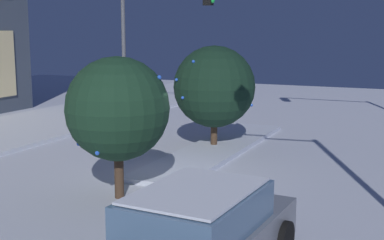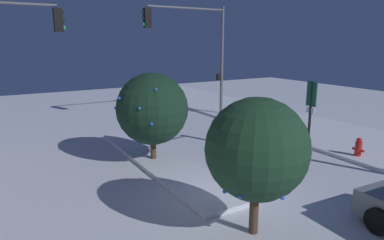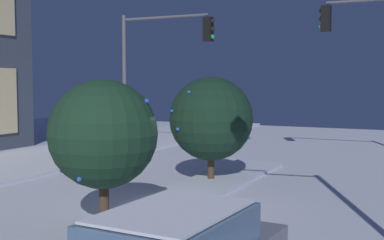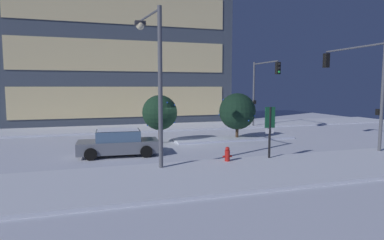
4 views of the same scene
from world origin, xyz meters
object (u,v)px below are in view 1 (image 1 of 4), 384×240
traffic_light_corner_far_right (156,22)px  decorated_tree_median (118,109)px  decorated_tree_left_of_median (214,87)px  car_near (197,238)px

traffic_light_corner_far_right → decorated_tree_median: 11.70m
decorated_tree_median → decorated_tree_left_of_median: bearing=-0.1°
car_near → traffic_light_corner_far_right: bearing=33.6°
decorated_tree_median → decorated_tree_left_of_median: size_ratio=0.97×
car_near → decorated_tree_left_of_median: (8.88, 3.36, 1.35)m
decorated_tree_median → decorated_tree_left_of_median: (5.81, -0.01, -0.04)m
decorated_tree_left_of_median → car_near: bearing=-159.3°
decorated_tree_median → decorated_tree_left_of_median: decorated_tree_left_of_median is taller
car_near → decorated_tree_left_of_median: decorated_tree_left_of_median is taller
traffic_light_corner_far_right → decorated_tree_left_of_median: (-4.70, -4.68, -2.20)m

